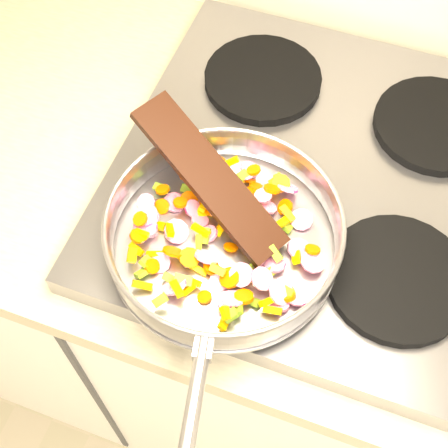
% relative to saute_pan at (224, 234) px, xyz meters
% --- Properties ---
extents(cooktop, '(0.60, 0.60, 0.04)m').
position_rel_saute_pan_xyz_m(cooktop, '(0.09, 0.18, -0.07)').
color(cooktop, '#939399').
rests_on(cooktop, counter_top).
extents(grate_fl, '(0.19, 0.19, 0.02)m').
position_rel_saute_pan_xyz_m(grate_fl, '(-0.05, 0.04, -0.04)').
color(grate_fl, black).
rests_on(grate_fl, cooktop).
extents(grate_fr, '(0.19, 0.19, 0.02)m').
position_rel_saute_pan_xyz_m(grate_fr, '(0.23, 0.04, -0.04)').
color(grate_fr, black).
rests_on(grate_fr, cooktop).
extents(grate_bl, '(0.19, 0.19, 0.02)m').
position_rel_saute_pan_xyz_m(grate_bl, '(-0.05, 0.32, -0.04)').
color(grate_bl, black).
rests_on(grate_bl, cooktop).
extents(grate_br, '(0.19, 0.19, 0.02)m').
position_rel_saute_pan_xyz_m(grate_br, '(0.23, 0.32, -0.04)').
color(grate_br, black).
rests_on(grate_br, cooktop).
extents(saute_pan, '(0.35, 0.52, 0.06)m').
position_rel_saute_pan_xyz_m(saute_pan, '(0.00, 0.00, 0.00)').
color(saute_pan, '#9E9EA5').
rests_on(saute_pan, grate_fl).
extents(vegetable_heap, '(0.28, 0.27, 0.04)m').
position_rel_saute_pan_xyz_m(vegetable_heap, '(-0.00, 0.01, -0.01)').
color(vegetable_heap, '#E4166F').
rests_on(vegetable_heap, saute_pan).
extents(wooden_spatula, '(0.25, 0.17, 0.10)m').
position_rel_saute_pan_xyz_m(wooden_spatula, '(-0.04, 0.05, 0.03)').
color(wooden_spatula, black).
rests_on(wooden_spatula, saute_pan).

